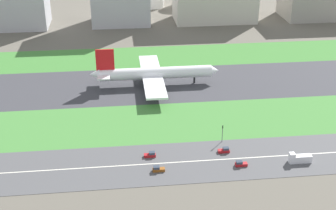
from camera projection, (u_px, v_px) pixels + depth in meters
The scene contains 13 objects.
ground_plane at pixel (162, 84), 240.70m from camera, with size 800.00×800.00×0.00m, color #5B564C.
runway at pixel (162, 84), 240.68m from camera, with size 280.00×46.00×0.10m, color #38383D.
grass_median_north at pixel (155, 57), 277.32m from camera, with size 280.00×36.00×0.10m, color #3D7A33.
grass_median_south at pixel (172, 122), 204.04m from camera, with size 280.00×36.00×0.10m, color #427F38.
highway at pixel (183, 162), 175.45m from camera, with size 280.00×28.00×0.10m, color #4C4C4F.
highway_centerline at pixel (183, 162), 175.42m from camera, with size 266.00×0.50×0.01m, color silver.
airliner at pixel (153, 73), 237.48m from camera, with size 65.00×56.00×19.70m.
car_3 at pixel (241, 164), 172.71m from camera, with size 4.40×1.80×2.00m.
car_2 at pixel (150, 155), 178.36m from camera, with size 4.40×1.80×2.00m.
car_1 at pixel (158, 169), 169.62m from camera, with size 4.40×1.80×2.00m.
truck_0 at pixel (299, 158), 174.63m from camera, with size 8.40×2.50×4.00m.
car_0 at pixel (224, 150), 181.25m from camera, with size 4.40×1.80×2.00m.
traffic_light at pixel (222, 132), 187.01m from camera, with size 0.36×0.50×7.20m.
Camera 1 is at (-22.18, -219.98, 95.77)m, focal length 50.65 mm.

